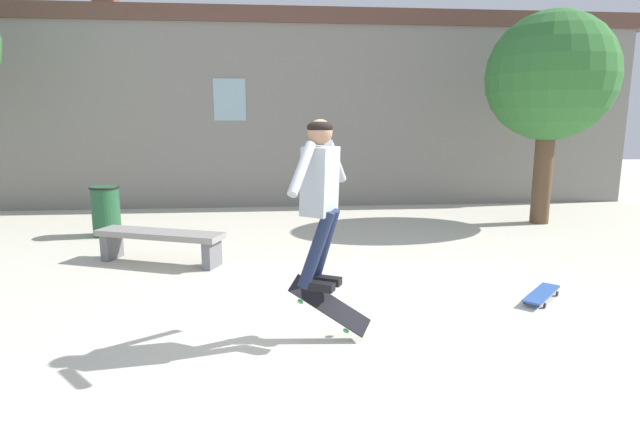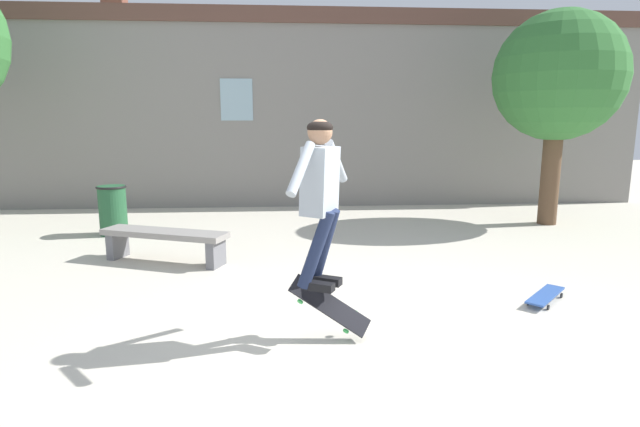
# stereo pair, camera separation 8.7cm
# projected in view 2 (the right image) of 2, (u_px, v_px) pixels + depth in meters

# --- Properties ---
(ground_plane) EXTENTS (40.00, 40.00, 0.00)m
(ground_plane) POSITION_uv_depth(u_px,v_px,m) (369.00, 342.00, 4.41)
(ground_plane) COLOR beige
(building_backdrop) EXTENTS (15.79, 0.52, 5.44)m
(building_backdrop) POSITION_uv_depth(u_px,v_px,m) (315.00, 107.00, 11.27)
(building_backdrop) COLOR gray
(building_backdrop) RESTS_ON ground_plane
(tree_right) EXTENTS (2.33, 2.33, 3.90)m
(tree_right) POSITION_uv_depth(u_px,v_px,m) (559.00, 78.00, 9.03)
(tree_right) COLOR brown
(tree_right) RESTS_ON ground_plane
(park_bench) EXTENTS (1.84, 1.03, 0.45)m
(park_bench) POSITION_uv_depth(u_px,v_px,m) (165.00, 239.00, 6.87)
(park_bench) COLOR gray
(park_bench) RESTS_ON ground_plane
(trash_bin) EXTENTS (0.50, 0.50, 0.85)m
(trash_bin) POSITION_uv_depth(u_px,v_px,m) (113.00, 209.00, 8.53)
(trash_bin) COLOR #235633
(trash_bin) RESTS_ON ground_plane
(skater) EXTENTS (0.61, 1.05, 1.45)m
(skater) POSITION_uv_depth(u_px,v_px,m) (320.00, 189.00, 4.22)
(skater) COLOR #9EA8B2
(skateboard_flipping) EXTENTS (0.75, 0.31, 0.53)m
(skateboard_flipping) POSITION_uv_depth(u_px,v_px,m) (330.00, 306.00, 4.44)
(skateboard_flipping) COLOR black
(skateboard_resting) EXTENTS (0.67, 0.68, 0.08)m
(skateboard_resting) POSITION_uv_depth(u_px,v_px,m) (545.00, 295.00, 5.40)
(skateboard_resting) COLOR #2D519E
(skateboard_resting) RESTS_ON ground_plane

